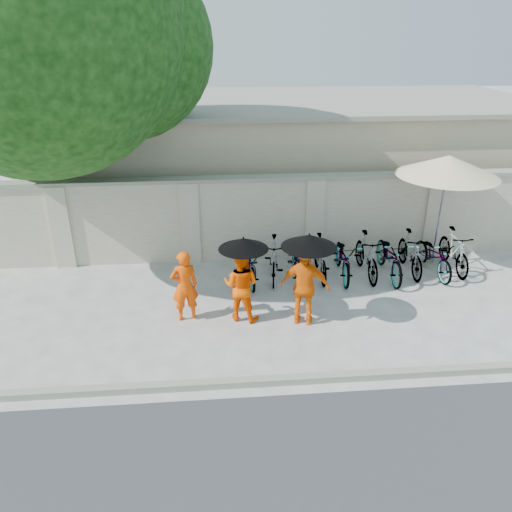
{
  "coord_description": "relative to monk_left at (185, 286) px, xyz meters",
  "views": [
    {
      "loc": [
        -0.4,
        -8.14,
        5.31
      ],
      "look_at": [
        0.39,
        0.89,
        1.1
      ],
      "focal_mm": 35.0,
      "sensor_mm": 36.0,
      "label": 1
    }
  ],
  "objects": [
    {
      "name": "bike_3",
      "position": [
        3.0,
        1.57,
        -0.25
      ],
      "size": [
        0.52,
        1.62,
        0.97
      ],
      "primitive_type": "imported",
      "rotation": [
        0.0,
        0.0,
        -0.04
      ],
      "color": "slate",
      "rests_on": "ground"
    },
    {
      "name": "bike_9",
      "position": [
        6.21,
        1.65,
        -0.24
      ],
      "size": [
        0.51,
        1.65,
        0.98
      ],
      "primitive_type": "imported",
      "rotation": [
        0.0,
        0.0,
        -0.03
      ],
      "color": "slate",
      "rests_on": "ground"
    },
    {
      "name": "bike_2",
      "position": [
        2.47,
        1.54,
        -0.25
      ],
      "size": [
        0.73,
        1.84,
        0.95
      ],
      "primitive_type": "imported",
      "rotation": [
        0.0,
        0.0,
        -0.06
      ],
      "color": "slate",
      "rests_on": "ground"
    },
    {
      "name": "kerb",
      "position": [
        1.04,
        -2.14,
        -0.67
      ],
      "size": [
        40.0,
        0.16,
        0.12
      ],
      "primitive_type": "cube",
      "color": "gray",
      "rests_on": "ground"
    },
    {
      "name": "shade_tree",
      "position": [
        -2.62,
        2.54,
        4.37
      ],
      "size": [
        6.7,
        6.2,
        8.2
      ],
      "color": "brown",
      "rests_on": "ground"
    },
    {
      "name": "patio_umbrella",
      "position": [
        5.84,
        1.9,
        1.71
      ],
      "size": [
        2.75,
        2.75,
        2.7
      ],
      "rotation": [
        0.0,
        0.0,
        -0.25
      ],
      "color": "gray",
      "rests_on": "ground"
    },
    {
      "name": "bike_1",
      "position": [
        1.93,
        1.6,
        -0.25
      ],
      "size": [
        0.65,
        1.64,
        0.96
      ],
      "primitive_type": "imported",
      "rotation": [
        0.0,
        0.0,
        -0.13
      ],
      "color": "slate",
      "rests_on": "ground"
    },
    {
      "name": "bike_5",
      "position": [
        4.07,
        1.53,
        -0.22
      ],
      "size": [
        0.49,
        1.68,
        1.01
      ],
      "primitive_type": "imported",
      "rotation": [
        0.0,
        0.0,
        0.01
      ],
      "color": "slate",
      "rests_on": "ground"
    },
    {
      "name": "compound_wall",
      "position": [
        2.04,
        2.76,
        0.27
      ],
      "size": [
        20.0,
        0.3,
        2.0
      ],
      "primitive_type": "cube",
      "color": "beige",
      "rests_on": "ground"
    },
    {
      "name": "monk_center",
      "position": [
        1.09,
        -0.08,
        0.01
      ],
      "size": [
        0.87,
        0.78,
        1.47
      ],
      "primitive_type": "imported",
      "rotation": [
        0.0,
        0.0,
        2.77
      ],
      "color": "#FF5500",
      "rests_on": "ground"
    },
    {
      "name": "bike_7",
      "position": [
        5.14,
        1.62,
        -0.24
      ],
      "size": [
        0.51,
        1.64,
        0.98
      ],
      "primitive_type": "imported",
      "rotation": [
        0.0,
        0.0,
        -0.03
      ],
      "color": "slate",
      "rests_on": "ground"
    },
    {
      "name": "building_behind",
      "position": [
        3.04,
        6.56,
        0.87
      ],
      "size": [
        14.0,
        6.0,
        3.2
      ],
      "primitive_type": "cube",
      "color": "#BEB292",
      "rests_on": "ground"
    },
    {
      "name": "bike_0",
      "position": [
        1.4,
        1.55,
        -0.29
      ],
      "size": [
        0.64,
        1.71,
        0.89
      ],
      "primitive_type": "imported",
      "rotation": [
        0.0,
        0.0,
        0.03
      ],
      "color": "slate",
      "rests_on": "ground"
    },
    {
      "name": "bike_8",
      "position": [
        5.67,
        1.53,
        -0.29
      ],
      "size": [
        0.73,
        1.73,
        0.88
      ],
      "primitive_type": "imported",
      "rotation": [
        0.0,
        0.0,
        0.09
      ],
      "color": "slate",
      "rests_on": "ground"
    },
    {
      "name": "bike_6",
      "position": [
        4.61,
        1.48,
        -0.25
      ],
      "size": [
        0.7,
        1.86,
        0.97
      ],
      "primitive_type": "imported",
      "rotation": [
        0.0,
        0.0,
        -0.03
      ],
      "color": "slate",
      "rests_on": "ground"
    },
    {
      "name": "parasol_right",
      "position": [
        2.31,
        -0.44,
        1.05
      ],
      "size": [
        1.03,
        1.03,
        0.99
      ],
      "color": "black",
      "rests_on": "ground"
    },
    {
      "name": "parasol_center",
      "position": [
        1.14,
        -0.16,
        0.92
      ],
      "size": [
        0.94,
        0.94,
        0.92
      ],
      "color": "black",
      "rests_on": "ground"
    },
    {
      "name": "monk_right",
      "position": [
        2.29,
        -0.36,
        0.07
      ],
      "size": [
        1.01,
        0.65,
        1.6
      ],
      "primitive_type": "imported",
      "rotation": [
        0.0,
        0.0,
        2.84
      ],
      "color": "orange",
      "rests_on": "ground"
    },
    {
      "name": "monk_left",
      "position": [
        0.0,
        0.0,
        0.0
      ],
      "size": [
        0.6,
        0.47,
        1.46
      ],
      "primitive_type": "imported",
      "rotation": [
        0.0,
        0.0,
        3.39
      ],
      "color": "#FF4C04",
      "rests_on": "ground"
    },
    {
      "name": "ground",
      "position": [
        1.04,
        -0.44,
        -0.73
      ],
      "size": [
        80.0,
        80.0,
        0.0
      ],
      "primitive_type": "plane",
      "color": "beige"
    },
    {
      "name": "bike_4",
      "position": [
        3.54,
        1.56,
        -0.27
      ],
      "size": [
        0.75,
        1.79,
        0.92
      ],
      "primitive_type": "imported",
      "rotation": [
        0.0,
        0.0,
        -0.08
      ],
      "color": "slate",
      "rests_on": "ground"
    }
  ]
}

